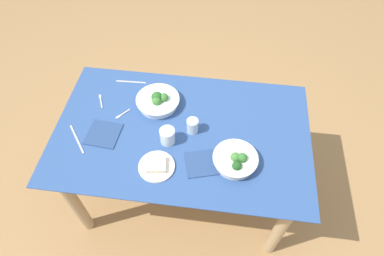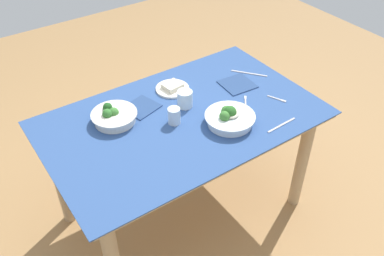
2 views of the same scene
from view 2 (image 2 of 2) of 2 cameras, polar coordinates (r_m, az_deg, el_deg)
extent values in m
plane|color=#9E7547|center=(2.65, -1.08, -10.96)|extent=(6.00, 6.00, 0.00)
cube|color=#2D4C84|center=(2.15, -1.31, 1.44)|extent=(1.41, 0.87, 0.01)
cube|color=tan|center=(2.16, -1.30, 1.11)|extent=(1.37, 0.85, 0.02)
cylinder|color=tan|center=(2.53, 14.74, -4.39)|extent=(0.07, 0.07, 0.69)
cylinder|color=tan|center=(2.46, -17.59, -6.50)|extent=(0.07, 0.07, 0.69)
cylinder|color=tan|center=(2.88, 5.15, 3.10)|extent=(0.07, 0.07, 0.69)
cylinder|color=silver|center=(2.14, -10.48, 1.36)|extent=(0.21, 0.21, 0.04)
cylinder|color=silver|center=(2.13, -10.56, 1.92)|extent=(0.23, 0.23, 0.01)
sphere|color=#33702D|center=(2.11, -11.44, 1.91)|extent=(0.05, 0.05, 0.05)
sphere|color=#3D7A33|center=(2.12, -10.61, 2.09)|extent=(0.05, 0.05, 0.05)
sphere|color=#1E511E|center=(2.16, -11.42, 2.78)|extent=(0.05, 0.05, 0.05)
cylinder|color=white|center=(2.10, 5.16, 1.09)|extent=(0.23, 0.23, 0.04)
cylinder|color=white|center=(2.09, 5.20, 1.63)|extent=(0.25, 0.25, 0.01)
sphere|color=#3D7A33|center=(2.05, 4.46, 1.61)|extent=(0.05, 0.05, 0.05)
sphere|color=#286023|center=(2.08, 5.19, 2.15)|extent=(0.07, 0.07, 0.07)
sphere|color=#3D7A33|center=(2.09, 4.73, 2.30)|extent=(0.06, 0.06, 0.06)
sphere|color=#3D7A33|center=(2.08, 5.25, 1.84)|extent=(0.05, 0.05, 0.05)
cylinder|color=beige|center=(2.08, 5.29, 2.06)|extent=(0.08, 0.08, 0.01)
cylinder|color=silver|center=(2.35, -2.68, 5.36)|extent=(0.19, 0.19, 0.01)
cube|color=beige|center=(2.34, -2.70, 5.74)|extent=(0.11, 0.10, 0.03)
cylinder|color=silver|center=(2.09, -2.45, 1.68)|extent=(0.06, 0.06, 0.09)
cylinder|color=silver|center=(2.20, -0.98, 3.98)|extent=(0.08, 0.08, 0.09)
cube|color=#B7B7BC|center=(2.32, 11.12, 4.04)|extent=(0.04, 0.08, 0.00)
cube|color=#B7B7BC|center=(2.31, 12.35, 3.62)|extent=(0.02, 0.03, 0.00)
cube|color=#B7B7BC|center=(2.26, 7.29, 3.41)|extent=(0.05, 0.06, 0.00)
cube|color=#B7B7BC|center=(2.30, 7.26, 4.12)|extent=(0.03, 0.03, 0.00)
cube|color=#B7B7BC|center=(2.14, 12.09, 0.39)|extent=(0.19, 0.02, 0.00)
cube|color=#B7B7BC|center=(2.51, 7.78, 7.38)|extent=(0.14, 0.18, 0.00)
cube|color=navy|center=(2.41, 6.19, 5.94)|extent=(0.19, 0.18, 0.01)
cube|color=navy|center=(2.23, -6.92, 2.82)|extent=(0.20, 0.19, 0.01)
camera|label=1|loc=(2.59, -23.92, 39.66)|focal=30.41mm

